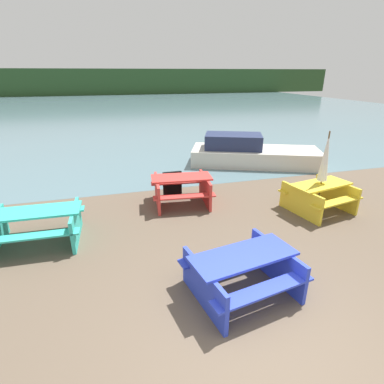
{
  "coord_description": "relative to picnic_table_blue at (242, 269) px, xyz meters",
  "views": [
    {
      "loc": [
        -1.68,
        -2.58,
        3.41
      ],
      "look_at": [
        0.06,
        3.59,
        0.85
      ],
      "focal_mm": 28.0,
      "sensor_mm": 36.0,
      "label": 1
    }
  ],
  "objects": [
    {
      "name": "far_treeline",
      "position": [
        -0.21,
        50.01,
        1.55
      ],
      "size": [
        80.0,
        1.6,
        4.0
      ],
      "color": "#284723",
      "rests_on": "water"
    },
    {
      "name": "picnic_table_blue",
      "position": [
        0.0,
        0.0,
        0.0
      ],
      "size": [
        1.92,
        1.66,
        0.73
      ],
      "rotation": [
        0.0,
        0.0,
        0.17
      ],
      "color": "blue",
      "rests_on": "ground_plane"
    },
    {
      "name": "water",
      "position": [
        -0.21,
        30.01,
        -0.45
      ],
      "size": [
        60.0,
        50.0,
        0.0
      ],
      "color": "slate",
      "rests_on": "ground_plane"
    },
    {
      "name": "picnic_table_red",
      "position": [
        -0.08,
        3.8,
        0.02
      ],
      "size": [
        1.74,
        1.54,
        0.8
      ],
      "rotation": [
        0.0,
        0.0,
        -0.1
      ],
      "color": "red",
      "rests_on": "ground_plane"
    },
    {
      "name": "signboard",
      "position": [
        -0.21,
        4.41,
        -0.07
      ],
      "size": [
        0.55,
        0.08,
        0.75
      ],
      "color": "black",
      "rests_on": "ground_plane"
    },
    {
      "name": "boat",
      "position": [
        3.48,
        6.84,
        -0.01
      ],
      "size": [
        5.24,
        3.53,
        1.18
      ],
      "rotation": [
        0.0,
        0.0,
        -0.39
      ],
      "color": "beige",
      "rests_on": "water"
    },
    {
      "name": "umbrella_white",
      "position": [
        3.28,
        2.4,
        1.02
      ],
      "size": [
        0.25,
        0.25,
        2.11
      ],
      "color": "brown",
      "rests_on": "ground_plane"
    },
    {
      "name": "picnic_table_teal",
      "position": [
        -3.54,
        2.62,
        0.02
      ],
      "size": [
        1.91,
        1.44,
        0.75
      ],
      "rotation": [
        0.0,
        0.0,
        -0.03
      ],
      "color": "#33B7A8",
      "rests_on": "ground_plane"
    },
    {
      "name": "picnic_table_yellow",
      "position": [
        3.28,
        2.4,
        0.01
      ],
      "size": [
        1.8,
        1.65,
        0.76
      ],
      "rotation": [
        0.0,
        0.0,
        0.19
      ],
      "color": "yellow",
      "rests_on": "ground_plane"
    },
    {
      "name": "ground_plane",
      "position": [
        -0.21,
        -1.08,
        -0.45
      ],
      "size": [
        60.0,
        60.0,
        0.0
      ],
      "primitive_type": "plane",
      "color": "brown"
    }
  ]
}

